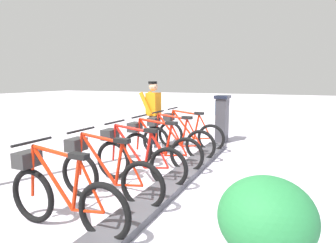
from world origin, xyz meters
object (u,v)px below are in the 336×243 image
object	(u,v)px
bike_docked_1	(174,139)
bike_docked_3	(135,158)
payment_kiosk	(222,118)
bike_docked_4	(105,173)
bike_docked_0	(187,132)
bike_docked_5	(60,195)
bike_docked_2	(157,147)
planter_bush	(266,230)
worker_near_rack	(153,112)

from	to	relation	value
bike_docked_1	bike_docked_3	distance (m)	1.68
payment_kiosk	bike_docked_4	size ratio (longest dim) A/B	0.74
bike_docked_1	bike_docked_3	world-z (taller)	same
payment_kiosk	bike_docked_4	xyz separation A→B (m)	(0.57, 4.54, -0.24)
bike_docked_0	bike_docked_5	size ratio (longest dim) A/B	1.00
bike_docked_2	bike_docked_4	size ratio (longest dim) A/B	1.00
planter_bush	bike_docked_5	bearing A→B (deg)	-2.61
bike_docked_0	bike_docked_3	world-z (taller)	same
bike_docked_2	bike_docked_5	bearing A→B (deg)	90.00
payment_kiosk	bike_docked_4	distance (m)	4.58
bike_docked_5	payment_kiosk	bearing A→B (deg)	-96.07
bike_docked_5	worker_near_rack	world-z (taller)	worker_near_rack
bike_docked_2	bike_docked_3	size ratio (longest dim) A/B	1.00
worker_near_rack	planter_bush	xyz separation A→B (m)	(-3.09, 4.20, -0.37)
bike_docked_0	bike_docked_1	xyz separation A→B (m)	(-0.00, 0.84, -0.00)
planter_bush	bike_docked_3	bearing A→B (deg)	-38.84
payment_kiosk	bike_docked_5	distance (m)	5.41
bike_docked_2	payment_kiosk	bearing A→B (deg)	-101.28
payment_kiosk	bike_docked_1	world-z (taller)	payment_kiosk
bike_docked_3	bike_docked_5	distance (m)	1.68
bike_docked_1	bike_docked_4	distance (m)	2.51
bike_docked_4	planter_bush	xyz separation A→B (m)	(-2.21, 0.94, 0.11)
bike_docked_2	planter_bush	world-z (taller)	bike_docked_2
bike_docked_2	bike_docked_4	distance (m)	1.68
bike_docked_0	planter_bush	xyz separation A→B (m)	(-2.21, 4.29, 0.11)
planter_bush	bike_docked_2	bearing A→B (deg)	-49.84
bike_docked_4	worker_near_rack	world-z (taller)	worker_near_rack
bike_docked_4	bike_docked_2	bearing A→B (deg)	-90.00
bike_docked_1	bike_docked_5	bearing A→B (deg)	90.00
payment_kiosk	bike_docked_3	xyz separation A→B (m)	(0.57, 3.70, -0.24)
payment_kiosk	bike_docked_4	bearing A→B (deg)	82.82
bike_docked_0	bike_docked_4	xyz separation A→B (m)	(-0.00, 3.35, -0.00)
bike_docked_2	bike_docked_5	size ratio (longest dim) A/B	1.00
bike_docked_5	worker_near_rack	xyz separation A→B (m)	(0.88, -4.10, 0.48)
bike_docked_1	bike_docked_2	world-z (taller)	same
payment_kiosk	worker_near_rack	bearing A→B (deg)	41.24
bike_docked_0	bike_docked_4	size ratio (longest dim) A/B	1.00
bike_docked_2	worker_near_rack	world-z (taller)	worker_near_rack
bike_docked_2	bike_docked_4	xyz separation A→B (m)	(-0.00, 1.68, -0.00)
bike_docked_1	bike_docked_4	size ratio (longest dim) A/B	1.00
payment_kiosk	bike_docked_5	size ratio (longest dim) A/B	0.74
payment_kiosk	worker_near_rack	xyz separation A→B (m)	(1.45, 1.28, 0.24)
bike_docked_0	worker_near_rack	bearing A→B (deg)	5.54
payment_kiosk	bike_docked_5	bearing A→B (deg)	83.93
payment_kiosk	bike_docked_3	bearing A→B (deg)	81.22
bike_docked_0	bike_docked_5	xyz separation A→B (m)	(-0.00, 4.19, -0.00)
bike_docked_0	bike_docked_2	world-z (taller)	same
bike_docked_0	bike_docked_1	size ratio (longest dim) A/B	1.00
payment_kiosk	planter_bush	world-z (taller)	payment_kiosk
bike_docked_1	worker_near_rack	xyz separation A→B (m)	(0.88, -0.75, 0.48)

